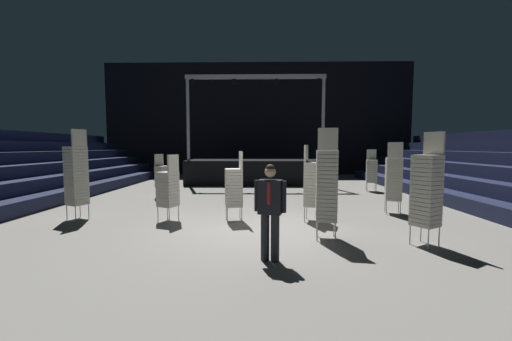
% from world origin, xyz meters
% --- Properties ---
extents(ground_plane, '(22.00, 30.00, 0.10)m').
position_xyz_m(ground_plane, '(0.00, 0.00, -0.05)').
color(ground_plane, slate).
extents(arena_end_wall, '(22.00, 0.30, 8.00)m').
position_xyz_m(arena_end_wall, '(0.00, 15.00, 4.00)').
color(arena_end_wall, black).
rests_on(arena_end_wall, ground_plane).
extents(stage_riser, '(7.36, 2.63, 5.60)m').
position_xyz_m(stage_riser, '(-0.00, 9.32, 0.72)').
color(stage_riser, black).
rests_on(stage_riser, ground_plane).
extents(man_with_tie, '(0.57, 0.32, 1.70)m').
position_xyz_m(man_with_tie, '(0.50, -2.15, 0.96)').
color(man_with_tie, black).
rests_on(man_with_tie, ground_plane).
extents(chair_stack_front_left, '(0.61, 0.61, 2.31)m').
position_xyz_m(chair_stack_front_left, '(3.67, -1.22, 1.15)').
color(chair_stack_front_left, '#B2B5BA').
rests_on(chair_stack_front_left, ground_plane).
extents(chair_stack_front_right, '(0.61, 0.61, 1.71)m').
position_xyz_m(chair_stack_front_right, '(-3.60, 4.59, 0.86)').
color(chair_stack_front_right, '#B2B5BA').
rests_on(chair_stack_front_right, ground_plane).
extents(chair_stack_mid_left, '(0.55, 0.55, 2.14)m').
position_xyz_m(chair_stack_mid_left, '(4.27, 1.76, 1.07)').
color(chair_stack_mid_left, '#B2B5BA').
rests_on(chair_stack_mid_left, ground_plane).
extents(chair_stack_mid_right, '(0.50, 0.50, 2.39)m').
position_xyz_m(chair_stack_mid_right, '(1.74, -0.83, 1.19)').
color(chair_stack_mid_right, '#B2B5BA').
rests_on(chair_stack_mid_right, ground_plane).
extents(chair_stack_mid_centre, '(0.58, 0.58, 1.79)m').
position_xyz_m(chair_stack_mid_centre, '(-2.17, 0.70, 0.90)').
color(chair_stack_mid_centre, '#B2B5BA').
rests_on(chair_stack_mid_centre, ground_plane).
extents(chair_stack_rear_left, '(0.59, 0.59, 2.48)m').
position_xyz_m(chair_stack_rear_left, '(-4.75, 0.86, 1.24)').
color(chair_stack_rear_left, '#B2B5BA').
rests_on(chair_stack_rear_left, ground_plane).
extents(chair_stack_rear_right, '(0.52, 0.52, 1.88)m').
position_xyz_m(chair_stack_rear_right, '(-0.40, 0.74, 0.94)').
color(chair_stack_rear_right, '#B2B5BA').
rests_on(chair_stack_rear_right, ground_plane).
extents(chair_stack_rear_centre, '(0.53, 0.53, 1.88)m').
position_xyz_m(chair_stack_rear_centre, '(5.27, 6.42, 0.94)').
color(chair_stack_rear_centre, '#B2B5BA').
rests_on(chair_stack_rear_centre, ground_plane).
extents(chair_stack_aisle_left, '(0.55, 0.55, 2.05)m').
position_xyz_m(chair_stack_aisle_left, '(1.71, 0.80, 1.03)').
color(chair_stack_aisle_left, '#B2B5BA').
rests_on(chair_stack_aisle_left, ground_plane).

